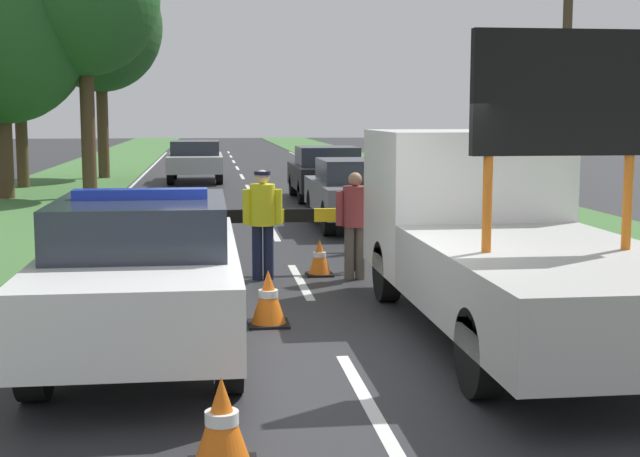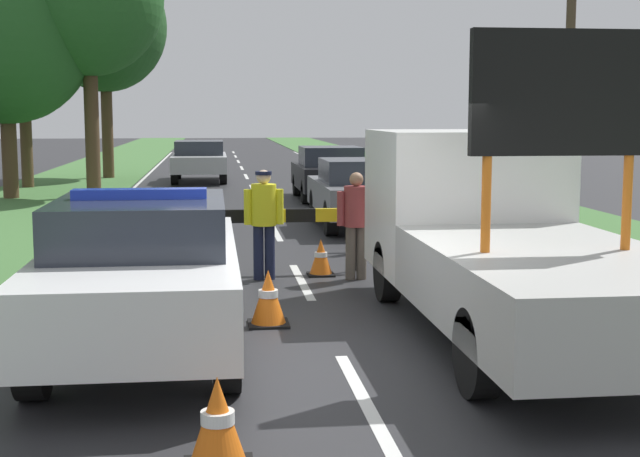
% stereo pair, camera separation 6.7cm
% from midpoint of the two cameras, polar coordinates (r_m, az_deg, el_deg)
% --- Properties ---
extents(ground_plane, '(160.00, 160.00, 0.00)m').
position_cam_midpoint_polar(ground_plane, '(9.00, 1.19, -8.16)').
color(ground_plane, '#28282B').
extents(lane_markings, '(7.75, 62.28, 0.01)m').
position_cam_midpoint_polar(lane_markings, '(25.88, -4.35, 2.02)').
color(lane_markings, silver).
rests_on(lane_markings, ground).
extents(grass_verge_left, '(4.24, 120.00, 0.03)m').
position_cam_midpoint_polar(grass_verge_left, '(29.07, -16.64, 2.34)').
color(grass_verge_left, '#427038').
rests_on(grass_verge_left, ground).
extents(grass_verge_right, '(4.24, 120.00, 0.03)m').
position_cam_midpoint_polar(grass_verge_right, '(29.59, 7.15, 2.68)').
color(grass_verge_right, '#427038').
rests_on(grass_verge_right, ground).
extents(police_car, '(1.88, 4.87, 1.67)m').
position_cam_midpoint_polar(police_car, '(9.19, -11.43, -2.66)').
color(police_car, white).
rests_on(police_car, ground).
extents(work_truck, '(2.22, 6.29, 3.18)m').
position_cam_midpoint_polar(work_truck, '(10.31, 11.14, -0.31)').
color(work_truck, white).
rests_on(work_truck, ground).
extents(road_barrier, '(2.74, 0.08, 0.97)m').
position_cam_midpoint_polar(road_barrier, '(13.52, -2.46, 0.53)').
color(road_barrier, black).
rests_on(road_barrier, ground).
extents(police_officer, '(0.58, 0.37, 1.60)m').
position_cam_midpoint_polar(police_officer, '(12.93, -3.85, 0.89)').
color(police_officer, '#191E38').
rests_on(police_officer, ground).
extents(pedestrian_civilian, '(0.56, 0.36, 1.57)m').
position_cam_midpoint_polar(pedestrian_civilian, '(12.93, 2.10, 0.75)').
color(pedestrian_civilian, brown).
rests_on(pedestrian_civilian, ground).
extents(traffic_cone_near_police, '(0.47, 0.47, 0.64)m').
position_cam_midpoint_polar(traffic_cone_near_police, '(10.22, -3.51, -4.45)').
color(traffic_cone_near_police, black).
rests_on(traffic_cone_near_police, ground).
extents(traffic_cone_centre_front, '(0.43, 0.43, 0.59)m').
position_cam_midpoint_polar(traffic_cone_centre_front, '(13.79, -15.05, -1.72)').
color(traffic_cone_centre_front, black).
rests_on(traffic_cone_centre_front, ground).
extents(traffic_cone_near_truck, '(0.48, 0.48, 0.66)m').
position_cam_midpoint_polar(traffic_cone_near_truck, '(6.18, -6.61, -12.37)').
color(traffic_cone_near_truck, black).
rests_on(traffic_cone_near_truck, ground).
extents(traffic_cone_behind_barrier, '(0.39, 0.39, 0.55)m').
position_cam_midpoint_polar(traffic_cone_behind_barrier, '(13.32, -0.17, -1.86)').
color(traffic_cone_behind_barrier, black).
rests_on(traffic_cone_behind_barrier, ground).
extents(queued_car_suv_grey, '(1.83, 4.15, 1.45)m').
position_cam_midpoint_polar(queued_car_suv_grey, '(18.94, 2.33, 2.38)').
color(queued_car_suv_grey, slate).
rests_on(queued_car_suv_grey, ground).
extents(queued_car_sedan_black, '(1.86, 4.03, 1.49)m').
position_cam_midpoint_polar(queued_car_sedan_black, '(25.13, 0.35, 3.61)').
color(queued_car_sedan_black, black).
rests_on(queued_car_sedan_black, ground).
extents(queued_car_sedan_silver, '(1.89, 4.45, 1.45)m').
position_cam_midpoint_polar(queued_car_sedan_silver, '(31.98, -8.05, 4.38)').
color(queued_car_sedan_silver, '#B2B2B7').
rests_on(queued_car_sedan_silver, ground).
extents(roadside_tree_near_left, '(3.20, 3.20, 5.55)m').
position_cam_midpoint_polar(roadside_tree_near_left, '(30.43, -18.79, 9.68)').
color(roadside_tree_near_left, '#4C3823').
rests_on(roadside_tree_near_left, ground).
extents(roadside_tree_mid_left, '(4.97, 4.97, 7.34)m').
position_cam_midpoint_polar(roadside_tree_mid_left, '(26.74, -19.89, 11.88)').
color(roadside_tree_mid_left, '#4C3823').
rests_on(roadside_tree_mid_left, ground).
extents(roadside_tree_far_left, '(4.54, 4.54, 7.96)m').
position_cam_midpoint_polar(roadside_tree_far_left, '(34.28, -13.97, 12.42)').
color(roadside_tree_far_left, '#4C3823').
rests_on(roadside_tree_far_left, ground).
extents(utility_pole, '(1.20, 0.20, 8.74)m').
position_cam_midpoint_polar(utility_pole, '(20.04, 15.48, 13.05)').
color(utility_pole, '#473828').
rests_on(utility_pole, ground).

